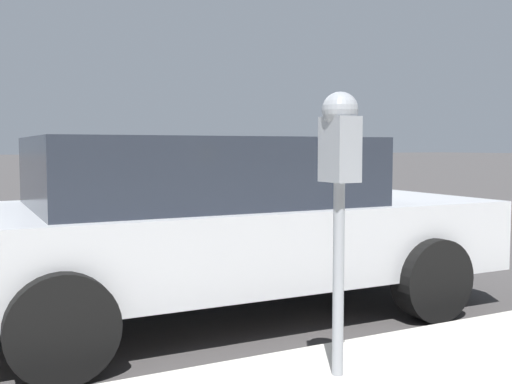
% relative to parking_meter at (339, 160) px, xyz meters
% --- Properties ---
extents(ground_plane, '(220.00, 220.00, 0.00)m').
position_rel_parking_meter_xyz_m(ground_plane, '(2.65, -0.21, -1.27)').
color(ground_plane, '#3D3A3A').
extents(parking_meter, '(0.21, 0.19, 1.50)m').
position_rel_parking_meter_xyz_m(parking_meter, '(0.00, 0.00, 0.00)').
color(parking_meter, gray).
rests_on(parking_meter, sidewalk).
extents(car_silver, '(2.14, 4.44, 1.41)m').
position_rel_parking_meter_xyz_m(car_silver, '(1.80, -0.04, -0.51)').
color(car_silver, '#B7BABF').
rests_on(car_silver, ground_plane).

